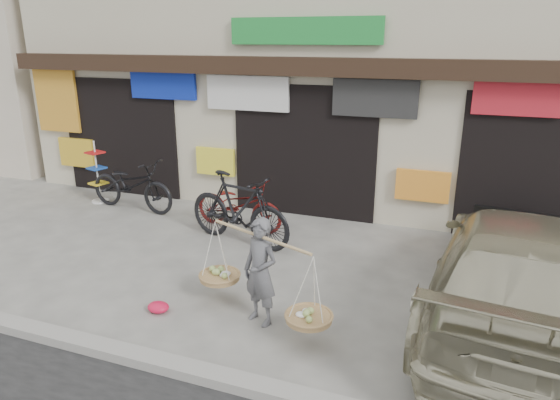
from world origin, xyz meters
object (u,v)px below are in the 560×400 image
at_px(bike_0, 132,185).
at_px(suv, 522,271).
at_px(street_vendor, 261,277).
at_px(bike_2, 239,204).
at_px(display_rack, 98,178).
at_px(bike_1, 239,209).

xyz_separation_m(bike_0, suv, (7.48, -2.06, 0.19)).
relative_size(street_vendor, bike_2, 1.10).
xyz_separation_m(suv, display_rack, (-8.53, 2.24, -0.18)).
bearing_deg(bike_1, street_vendor, -135.60).
bearing_deg(street_vendor, bike_1, 142.56).
bearing_deg(bike_2, bike_0, 91.56).
bearing_deg(bike_0, bike_2, -89.18).
xyz_separation_m(bike_2, display_rack, (-3.68, 0.39, 0.08)).
bearing_deg(suv, bike_0, -9.17).
height_order(bike_1, bike_2, bike_1).
height_order(bike_0, suv, suv).
distance_m(bike_0, suv, 7.76).
distance_m(bike_1, suv, 4.68).
relative_size(street_vendor, display_rack, 1.45).
height_order(suv, display_rack, suv).
distance_m(bike_1, display_rack, 4.14).
height_order(bike_0, bike_1, bike_1).
xyz_separation_m(street_vendor, bike_1, (-1.39, 2.31, 0.00)).
distance_m(street_vendor, display_rack, 6.36).
xyz_separation_m(bike_0, display_rack, (-1.05, 0.18, 0.01)).
height_order(bike_1, suv, suv).
relative_size(bike_1, suv, 0.41).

